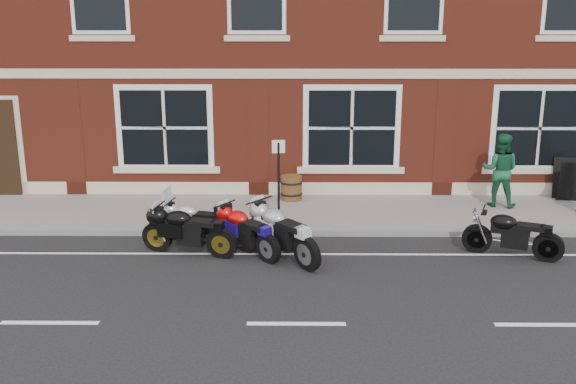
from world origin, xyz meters
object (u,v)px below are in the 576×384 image
pedestrian_right (500,170)px  a_board_sign (569,180)px  parking_sign (279,178)px  moto_sport_red (246,229)px  moto_sport_silver (282,230)px  barrel_planter (291,188)px  moto_sport_black (187,229)px  moto_touring_silver (193,220)px  moto_naked_black (511,232)px

pedestrian_right → a_board_sign: bearing=-143.0°
parking_sign → moto_sport_red: bearing=-125.8°
moto_sport_silver → barrel_planter: bearing=49.6°
moto_sport_black → barrel_planter: (2.15, 3.82, -0.10)m
moto_touring_silver → parking_sign: parking_sign is taller
moto_sport_red → moto_sport_silver: moto_sport_silver is taller
barrel_planter → a_board_sign: bearing=0.3°
moto_sport_red → parking_sign: size_ratio=0.75×
moto_touring_silver → barrel_planter: moto_touring_silver is taller
moto_sport_black → pedestrian_right: bearing=-50.0°
moto_naked_black → moto_touring_silver: bearing=105.3°
moto_sport_black → moto_naked_black: size_ratio=1.09×
a_board_sign → parking_sign: (-7.63, -2.52, 0.64)m
moto_sport_black → moto_naked_black: bearing=-74.5°
pedestrian_right → a_board_sign: 2.14m
moto_touring_silver → moto_naked_black: 6.75m
moto_sport_silver → a_board_sign: (7.52, 4.07, 0.07)m
moto_sport_silver → parking_sign: 1.72m
pedestrian_right → barrel_planter: size_ratio=2.91×
moto_touring_silver → moto_sport_red: 1.43m
moto_sport_black → barrel_planter: size_ratio=3.20×
moto_touring_silver → barrel_planter: (2.15, 3.01, -0.05)m
moto_sport_silver → moto_touring_silver: bearing=114.7°
moto_sport_silver → parking_sign: bearing=56.0°
moto_naked_black → parking_sign: size_ratio=0.93×
moto_naked_black → barrel_planter: (-4.54, 3.91, -0.08)m
pedestrian_right → parking_sign: parking_sign is taller
moto_sport_silver → moto_naked_black: moto_sport_silver is taller
moto_sport_silver → parking_sign: size_ratio=0.93×
moto_sport_red → moto_sport_black: moto_sport_black is taller
barrel_planter → moto_sport_silver: bearing=-92.4°
moto_touring_silver → moto_sport_black: bearing=-163.9°
moto_touring_silver → parking_sign: 2.11m
moto_sport_black → parking_sign: (1.87, 1.35, 0.76)m
moto_sport_red → parking_sign: bearing=19.0°
barrel_planter → parking_sign: size_ratio=0.31×
moto_sport_black → a_board_sign: bearing=-51.6°
moto_sport_black → pedestrian_right: size_ratio=1.10×
moto_sport_black → a_board_sign: a_board_sign is taller
barrel_planter → moto_naked_black: bearing=-40.8°
moto_naked_black → barrel_planter: 5.99m
moto_sport_black → pedestrian_right: 8.18m
moto_sport_silver → a_board_sign: size_ratio=1.74×
a_board_sign → barrel_planter: a_board_sign is taller
moto_touring_silver → moto_sport_black: moto_touring_silver is taller
moto_touring_silver → moto_naked_black: bearing=-81.4°
moto_sport_silver → barrel_planter: 4.04m
a_board_sign → parking_sign: bearing=-152.9°
moto_sport_black → moto_sport_silver: moto_sport_silver is taller
moto_touring_silver → pedestrian_right: 7.89m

